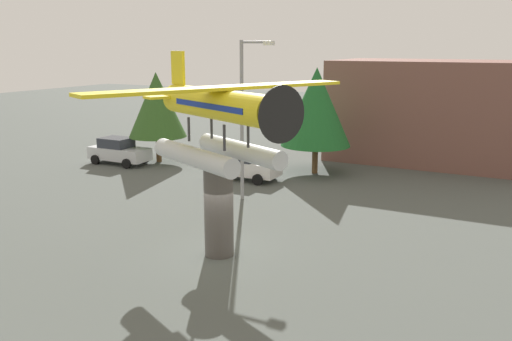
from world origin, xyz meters
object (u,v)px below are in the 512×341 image
car_mid_white (244,165)px  streetlight_primary (245,110)px  tree_west (157,105)px  display_pedestal (219,210)px  floatplane_monument (219,118)px  car_near_silver (119,151)px  tree_east (316,107)px  storefront_building (438,111)px

car_mid_white → streetlight_primary: bearing=-59.7°
tree_west → streetlight_primary: bearing=-29.2°
display_pedestal → floatplane_monument: size_ratio=0.36×
floatplane_monument → streetlight_primary: 7.80m
floatplane_monument → streetlight_primary: bearing=137.5°
car_near_silver → car_mid_white: same height
tree_east → floatplane_monument: bearing=-82.3°
streetlight_primary → tree_east: size_ratio=1.23×
car_near_silver → streetlight_primary: (11.70, -3.64, 3.78)m
storefront_building → tree_west: (-16.61, -9.39, 0.50)m
car_mid_white → tree_east: 5.70m
floatplane_monument → tree_east: bearing=123.3°
tree_east → tree_west: bearing=-170.5°
floatplane_monument → tree_east: (-1.96, 14.46, -1.12)m
storefront_building → tree_east: 9.65m
tree_west → tree_east: (10.72, 1.79, 0.23)m
floatplane_monument → car_mid_white: (-5.12, 11.00, -4.36)m
floatplane_monument → tree_west: bearing=160.6°
streetlight_primary → tree_east: streetlight_primary is taller
storefront_building → tree_west: 19.09m
display_pedestal → floatplane_monument: bearing=-25.5°
streetlight_primary → storefront_building: size_ratio=0.58×
display_pedestal → tree_west: (-12.56, 12.61, 2.11)m
streetlight_primary → storefront_building: streetlight_primary is taller
floatplane_monument → car_near_silver: bearing=168.9°
floatplane_monument → tree_west: (-12.68, 12.67, -1.35)m
display_pedestal → car_near_silver: size_ratio=0.85×
car_mid_white → display_pedestal: bearing=-65.4°
display_pedestal → car_mid_white: display_pedestal is taller
floatplane_monument → car_near_silver: (-14.61, 10.86, -4.36)m
car_mid_white → storefront_building: size_ratio=0.30×
car_near_silver → tree_west: (1.93, 1.81, 3.01)m
display_pedestal → car_mid_white: size_ratio=0.85×
storefront_building → tree_east: bearing=-127.8°
floatplane_monument → streetlight_primary: streetlight_primary is taller
car_near_silver → streetlight_primary: size_ratio=0.52×
floatplane_monument → streetlight_primary: (-2.91, 7.22, -0.59)m
tree_east → display_pedestal: bearing=-82.7°
streetlight_primary → floatplane_monument: bearing=-68.0°
floatplane_monument → car_near_silver: size_ratio=2.35×
car_mid_white → streetlight_primary: size_ratio=0.52×
floatplane_monument → car_mid_white: floatplane_monument is taller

